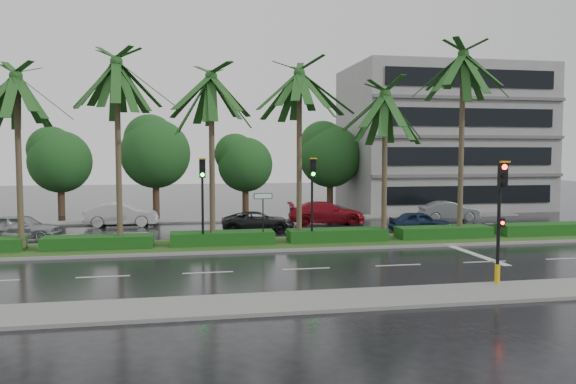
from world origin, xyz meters
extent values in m
plane|color=black|center=(0.00, 0.00, 0.00)|extent=(120.00, 120.00, 0.00)
cube|color=slate|center=(0.00, -10.20, 0.06)|extent=(40.00, 2.40, 0.12)
cube|color=slate|center=(0.00, 12.00, 0.06)|extent=(40.00, 2.00, 0.12)
cube|color=gray|center=(0.00, 1.00, 0.07)|extent=(36.00, 4.00, 0.14)
cube|color=#2A4E1A|center=(0.00, 1.00, 0.14)|extent=(35.60, 3.70, 0.02)
cube|color=#124112|center=(-9.00, 1.00, 0.45)|extent=(5.20, 1.40, 0.60)
cube|color=#124112|center=(-3.00, 1.00, 0.45)|extent=(5.20, 1.40, 0.60)
cube|color=#124112|center=(3.00, 1.00, 0.45)|extent=(5.20, 1.40, 0.60)
cube|color=#124112|center=(9.00, 1.00, 0.45)|extent=(5.20, 1.40, 0.60)
cube|color=#124112|center=(15.00, 1.00, 0.45)|extent=(5.20, 1.40, 0.60)
cube|color=silver|center=(-12.00, 7.00, 0.01)|extent=(2.00, 0.12, 0.01)
cube|color=silver|center=(-8.00, -5.00, 0.01)|extent=(2.00, 0.12, 0.01)
cube|color=silver|center=(-8.00, 7.00, 0.01)|extent=(2.00, 0.12, 0.01)
cube|color=silver|center=(-4.00, -5.00, 0.01)|extent=(2.00, 0.12, 0.01)
cube|color=silver|center=(-4.00, 7.00, 0.01)|extent=(2.00, 0.12, 0.01)
cube|color=silver|center=(0.00, -5.00, 0.01)|extent=(2.00, 0.12, 0.01)
cube|color=silver|center=(0.00, 7.00, 0.01)|extent=(2.00, 0.12, 0.01)
cube|color=silver|center=(4.00, -5.00, 0.01)|extent=(2.00, 0.12, 0.01)
cube|color=silver|center=(4.00, 7.00, 0.01)|extent=(2.00, 0.12, 0.01)
cube|color=silver|center=(8.00, -5.00, 0.01)|extent=(2.00, 0.12, 0.01)
cube|color=silver|center=(8.00, 7.00, 0.01)|extent=(2.00, 0.12, 0.01)
cube|color=silver|center=(12.00, -5.00, 0.01)|extent=(2.00, 0.12, 0.01)
cube|color=silver|center=(12.00, 7.00, 0.01)|extent=(2.00, 0.12, 0.01)
cube|color=silver|center=(16.00, 7.00, 0.01)|extent=(2.00, 0.12, 0.01)
cube|color=silver|center=(8.50, -3.00, 0.01)|extent=(0.40, 6.00, 0.01)
cylinder|color=#473729|center=(-12.50, 1.00, 4.24)|extent=(0.28, 0.28, 8.18)
cylinder|color=#473729|center=(-12.50, 1.00, 0.37)|extent=(0.40, 0.40, 0.44)
cylinder|color=#473729|center=(-8.00, 1.10, 4.65)|extent=(0.28, 0.28, 8.99)
cylinder|color=#473729|center=(-8.00, 1.10, 0.37)|extent=(0.40, 0.40, 0.44)
cylinder|color=#473729|center=(-3.50, 0.90, 4.34)|extent=(0.28, 0.28, 8.39)
cylinder|color=#473729|center=(-3.50, 0.90, 0.37)|extent=(0.40, 0.40, 0.44)
cylinder|color=#473729|center=(1.00, 1.20, 4.50)|extent=(0.28, 0.28, 8.69)
cylinder|color=#473729|center=(1.00, 1.20, 0.37)|extent=(0.40, 0.40, 0.44)
cylinder|color=#473729|center=(5.50, 0.80, 3.99)|extent=(0.28, 0.28, 7.67)
cylinder|color=#473729|center=(5.50, 0.80, 0.37)|extent=(0.40, 0.40, 0.44)
cylinder|color=#473729|center=(10.00, 1.10, 5.12)|extent=(0.28, 0.28, 9.93)
cylinder|color=#473729|center=(10.00, 1.10, 0.37)|extent=(0.40, 0.40, 0.44)
cylinder|color=black|center=(6.00, -9.30, 1.82)|extent=(0.12, 0.12, 3.40)
cube|color=black|center=(6.00, -9.48, 3.97)|extent=(0.30, 0.18, 0.90)
cube|color=gold|center=(6.00, -9.60, 4.45)|extent=(0.34, 0.12, 0.06)
cylinder|color=#FF0C05|center=(6.00, -9.58, 4.27)|extent=(0.18, 0.04, 0.18)
cylinder|color=black|center=(6.00, -9.58, 3.97)|extent=(0.18, 0.04, 0.18)
cylinder|color=black|center=(6.00, -9.58, 3.67)|extent=(0.18, 0.04, 0.18)
cylinder|color=gold|center=(6.00, -9.30, 0.47)|extent=(0.18, 0.18, 0.70)
cube|color=black|center=(6.00, -9.46, 2.32)|extent=(0.22, 0.16, 0.32)
cylinder|color=#FF0C05|center=(6.00, -9.55, 2.32)|extent=(0.12, 0.03, 0.12)
cylinder|color=black|center=(-4.00, 0.40, 1.85)|extent=(0.12, 0.12, 3.40)
cube|color=black|center=(-4.00, 0.22, 4.00)|extent=(0.30, 0.18, 0.90)
cube|color=gold|center=(-4.00, 0.10, 4.48)|extent=(0.34, 0.12, 0.06)
cylinder|color=black|center=(-4.00, 0.12, 4.30)|extent=(0.18, 0.04, 0.18)
cylinder|color=black|center=(-4.00, 0.12, 4.00)|extent=(0.18, 0.04, 0.18)
cylinder|color=#0CE519|center=(-4.00, 0.12, 3.70)|extent=(0.18, 0.04, 0.18)
cylinder|color=black|center=(1.50, 0.40, 1.85)|extent=(0.12, 0.12, 3.40)
cube|color=black|center=(1.50, 0.22, 4.00)|extent=(0.30, 0.18, 0.90)
cube|color=gold|center=(1.50, 0.10, 4.48)|extent=(0.34, 0.12, 0.06)
cylinder|color=black|center=(1.50, 0.12, 4.30)|extent=(0.18, 0.04, 0.18)
cylinder|color=black|center=(1.50, 0.12, 4.00)|extent=(0.18, 0.04, 0.18)
cylinder|color=#0CE519|center=(1.50, 0.12, 3.70)|extent=(0.18, 0.04, 0.18)
cylinder|color=black|center=(-1.00, 0.50, 1.45)|extent=(0.06, 0.06, 2.60)
cube|color=#0C5926|center=(-1.00, 0.47, 2.60)|extent=(0.95, 0.04, 0.30)
cube|color=white|center=(-1.00, 0.45, 2.60)|extent=(0.85, 0.01, 0.22)
cylinder|color=#3E281C|center=(-14.00, 17.50, 1.14)|extent=(0.52, 0.52, 2.27)
sphere|color=#173B16|center=(-14.00, 17.50, 4.09)|extent=(4.68, 4.68, 4.68)
sphere|color=#173B16|center=(-14.00, 17.80, 5.00)|extent=(3.51, 3.51, 3.51)
cylinder|color=#3E281C|center=(-7.00, 17.50, 1.31)|extent=(0.52, 0.52, 2.61)
sphere|color=#173B16|center=(-7.00, 17.50, 4.70)|extent=(5.37, 5.37, 5.37)
sphere|color=#173B16|center=(-7.00, 17.80, 5.74)|extent=(4.03, 4.03, 4.03)
cylinder|color=#3E281C|center=(0.00, 17.50, 1.06)|extent=(0.52, 0.52, 2.12)
sphere|color=#173B16|center=(0.00, 17.50, 3.82)|extent=(4.37, 4.37, 4.37)
sphere|color=#173B16|center=(0.00, 17.80, 4.67)|extent=(3.28, 3.28, 3.28)
cylinder|color=#3E281C|center=(7.00, 17.50, 1.24)|extent=(0.52, 0.52, 2.49)
sphere|color=#173B16|center=(7.00, 17.50, 4.48)|extent=(5.12, 5.12, 5.12)
sphere|color=#173B16|center=(7.00, 17.80, 5.48)|extent=(3.84, 3.84, 3.84)
cylinder|color=#3E281C|center=(14.00, 17.50, 1.20)|extent=(0.52, 0.52, 2.40)
sphere|color=#173B16|center=(14.00, 17.50, 4.32)|extent=(4.93, 4.93, 4.93)
sphere|color=#173B16|center=(14.00, 17.80, 5.27)|extent=(3.70, 3.70, 3.70)
cube|color=gray|center=(17.00, 18.00, 6.00)|extent=(16.00, 10.00, 12.00)
imported|color=#A0A3A7|center=(-13.69, 5.38, 0.71)|extent=(2.31, 4.39, 1.42)
imported|color=#B6B6B6|center=(-8.88, 10.34, 0.76)|extent=(1.71, 4.65, 1.52)
imported|color=black|center=(-0.50, 6.11, 0.61)|extent=(2.31, 4.52, 1.22)
imported|color=maroon|center=(4.50, 9.06, 0.75)|extent=(2.67, 5.36, 1.49)
imported|color=#152541|center=(9.00, 4.00, 0.63)|extent=(1.83, 3.85, 1.27)
imported|color=slate|center=(13.50, 9.28, 0.67)|extent=(1.85, 4.22, 1.35)
camera|label=1|loc=(-4.94, -27.23, 4.76)|focal=35.00mm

